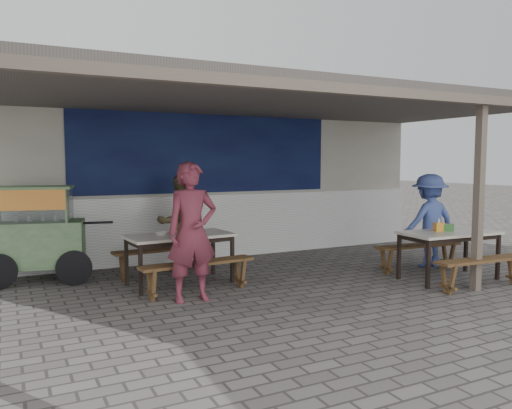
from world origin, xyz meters
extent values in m
plane|color=#625D59|center=(0.00, 0.00, 0.00)|extent=(60.00, 60.00, 0.00)
cube|color=beige|center=(0.00, 3.60, 1.75)|extent=(9.00, 1.20, 3.50)
cube|color=white|center=(0.00, 2.97, 0.60)|extent=(9.00, 0.10, 1.20)
cube|color=#10214E|center=(-0.20, 2.98, 2.05)|extent=(5.00, 0.03, 1.60)
cube|color=#524A46|center=(0.00, 1.00, 2.75)|extent=(9.00, 4.20, 0.12)
cube|color=#6F5F54|center=(0.00, -1.05, 2.65)|extent=(9.00, 0.12, 0.12)
cube|color=#6F5F54|center=(2.35, -0.90, 1.35)|extent=(0.11, 0.11, 2.70)
cube|color=silver|center=(-1.31, 1.32, 0.73)|extent=(1.60, 0.89, 0.04)
cube|color=black|center=(-1.31, 1.32, 0.67)|extent=(1.49, 0.78, 0.06)
cube|color=black|center=(-1.99, 0.94, 0.35)|extent=(0.05, 0.05, 0.71)
cube|color=black|center=(-0.57, 1.05, 0.35)|extent=(0.05, 0.05, 0.71)
cube|color=black|center=(-2.04, 1.58, 0.35)|extent=(0.05, 0.05, 0.71)
cube|color=black|center=(-0.63, 1.70, 0.35)|extent=(0.05, 0.05, 0.71)
cube|color=brown|center=(-1.26, 0.68, 0.43)|extent=(1.66, 0.41, 0.04)
cube|color=brown|center=(-1.92, 0.63, 0.21)|extent=(0.07, 0.28, 0.41)
cube|color=brown|center=(-0.59, 0.74, 0.21)|extent=(0.07, 0.28, 0.41)
cube|color=brown|center=(-1.36, 1.95, 0.43)|extent=(1.66, 0.41, 0.04)
cube|color=brown|center=(-2.03, 1.90, 0.21)|extent=(0.07, 0.28, 0.41)
cube|color=brown|center=(-0.69, 2.01, 0.21)|extent=(0.07, 0.28, 0.41)
cube|color=silver|center=(2.51, -0.26, 0.73)|extent=(1.55, 0.83, 0.04)
cube|color=black|center=(2.51, -0.26, 0.67)|extent=(1.44, 0.73, 0.06)
cube|color=black|center=(1.79, -0.54, 0.35)|extent=(0.05, 0.05, 0.71)
cube|color=black|center=(3.18, -0.61, 0.35)|extent=(0.05, 0.05, 0.71)
cube|color=black|center=(1.83, 0.09, 0.35)|extent=(0.05, 0.05, 0.71)
cube|color=black|center=(3.22, 0.02, 0.35)|extent=(0.05, 0.05, 0.71)
cube|color=brown|center=(2.47, -0.92, 0.43)|extent=(1.62, 0.36, 0.04)
cube|color=brown|center=(1.82, -0.89, 0.21)|extent=(0.06, 0.28, 0.41)
cube|color=brown|center=(2.54, 0.40, 0.43)|extent=(1.62, 0.36, 0.04)
cube|color=brown|center=(1.89, 0.43, 0.21)|extent=(0.06, 0.28, 0.41)
cube|color=brown|center=(3.19, 0.37, 0.21)|extent=(0.06, 0.28, 0.41)
cube|color=#7A9C68|center=(-3.16, 2.40, 0.60)|extent=(1.36, 0.90, 0.65)
cube|color=#7A9C68|center=(-3.16, 2.40, 0.26)|extent=(1.31, 0.86, 0.05)
cylinder|color=black|center=(-2.73, 1.95, 0.26)|extent=(0.52, 0.16, 0.52)
cube|color=silver|center=(-3.20, 2.41, 1.18)|extent=(1.12, 0.76, 0.51)
cube|color=#7A9C68|center=(-3.20, 2.41, 1.44)|extent=(1.16, 0.81, 0.04)
cube|color=orange|center=(-3.27, 2.12, 1.27)|extent=(0.91, 0.22, 0.30)
cylinder|color=black|center=(-2.43, 2.24, 0.88)|extent=(0.64, 0.18, 0.04)
imported|color=maroon|center=(-1.44, 0.39, 0.91)|extent=(0.68, 0.46, 1.83)
imported|color=brown|center=(-1.00, 2.23, 0.80)|extent=(0.82, 0.66, 1.60)
imported|color=#4B62B2|center=(2.97, 0.60, 0.81)|extent=(1.07, 0.64, 1.61)
cube|color=orange|center=(2.39, -0.16, 0.82)|extent=(0.17, 0.17, 0.13)
cube|color=#336C30|center=(2.51, -0.21, 0.81)|extent=(0.19, 0.15, 0.11)
cylinder|color=silver|center=(-1.00, 1.52, 0.79)|extent=(0.08, 0.08, 0.09)
imported|color=silver|center=(-1.58, 1.39, 0.77)|extent=(0.18, 0.18, 0.04)
camera|label=1|loc=(-3.58, -5.74, 1.84)|focal=35.00mm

